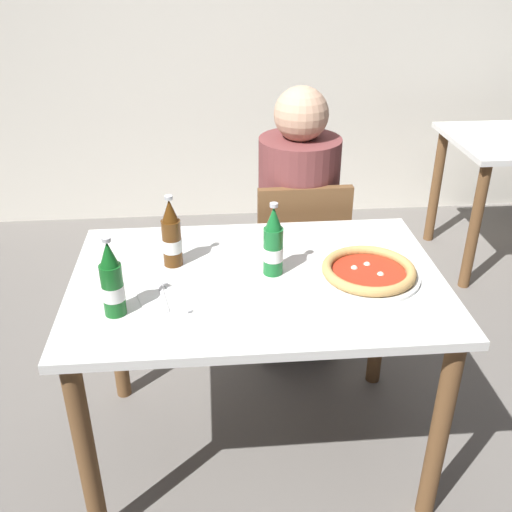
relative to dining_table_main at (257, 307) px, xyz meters
name	(u,v)px	position (x,y,z in m)	size (l,w,h in m)	color
ground_plane	(257,445)	(0.00, 0.00, -0.64)	(8.00, 8.00, 0.00)	slate
back_wall_tiled	(226,15)	(0.00, 2.20, 0.66)	(7.00, 0.10, 2.60)	silver
dining_table_main	(257,307)	(0.00, 0.00, 0.00)	(1.20, 0.80, 0.75)	silver
chair_behind_table	(298,257)	(0.23, 0.61, -0.15)	(0.41, 0.41, 0.85)	brown
diner_seated	(297,231)	(0.23, 0.66, -0.05)	(0.34, 0.34, 1.21)	#2D3342
pizza_margherita_near	(368,272)	(0.36, -0.03, 0.13)	(0.33, 0.33, 0.04)	white
beer_bottle_left	(172,236)	(-0.27, 0.11, 0.22)	(0.07, 0.07, 0.25)	#512D0F
beer_bottle_center	(112,283)	(-0.43, -0.17, 0.22)	(0.07, 0.07, 0.25)	#14591E
beer_bottle_right	(273,244)	(0.05, 0.02, 0.22)	(0.07, 0.07, 0.25)	#196B2D
napkin_with_cutlery	(170,298)	(-0.28, -0.11, 0.12)	(0.23, 0.23, 0.01)	white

